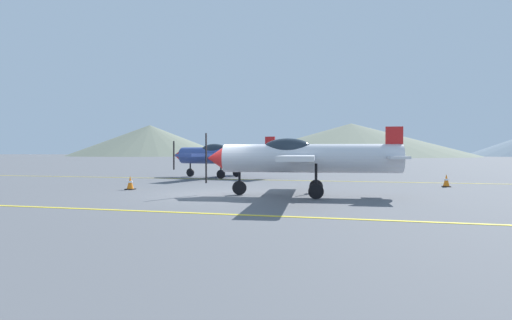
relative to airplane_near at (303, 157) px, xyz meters
The scene contains 9 objects.
ground_plane 3.62m from the airplane_near, behind, with size 400.00×400.00×0.00m, color #54565B.
apron_line_near 6.31m from the airplane_near, 122.67° to the right, with size 80.00×0.16×0.01m, color yellow.
apron_line_far 8.91m from the airplane_near, 112.16° to the left, with size 80.00×0.16×0.01m, color yellow.
airplane_near is the anchor object (origin of this frame).
airplane_mid 11.77m from the airplane_near, 123.59° to the left, with size 7.40×8.46×2.53m.
traffic_cone_front 8.20m from the airplane_near, 43.79° to the left, with size 0.36×0.36×0.59m.
traffic_cone_side 7.68m from the airplane_near, behind, with size 0.36×0.36×0.59m.
hill_left 152.92m from the airplane_near, 120.47° to the left, with size 60.31×60.31×11.70m, color slate.
hill_centerleft 135.02m from the airplane_near, 91.15° to the left, with size 81.60×81.60×11.33m, color slate.
Camera 1 is at (5.56, -15.38, 1.64)m, focal length 29.98 mm.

